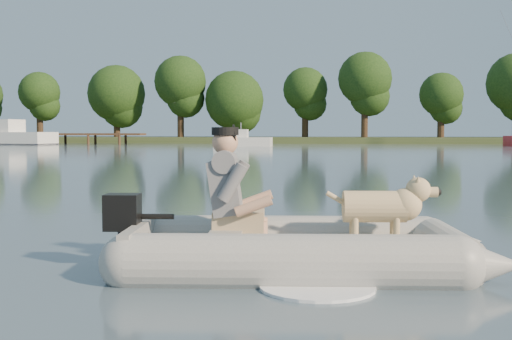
# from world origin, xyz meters

# --- Properties ---
(water) EXTENTS (160.00, 160.00, 0.00)m
(water) POSITION_xyz_m (0.00, 0.00, 0.00)
(water) COLOR slate
(water) RESTS_ON ground
(shore_bank) EXTENTS (160.00, 12.00, 0.70)m
(shore_bank) POSITION_xyz_m (0.00, 62.00, 0.25)
(shore_bank) COLOR #47512D
(shore_bank) RESTS_ON water
(dock) EXTENTS (18.00, 2.00, 1.04)m
(dock) POSITION_xyz_m (-26.00, 52.00, 0.52)
(dock) COLOR #4C331E
(dock) RESTS_ON water
(treeline) EXTENTS (75.85, 7.35, 9.27)m
(treeline) POSITION_xyz_m (1.46, 61.10, 5.39)
(treeline) COLOR #332316
(treeline) RESTS_ON shore_bank
(dinghy) EXTENTS (4.86, 3.45, 1.40)m
(dinghy) POSITION_xyz_m (0.68, -0.14, 0.60)
(dinghy) COLOR gray
(dinghy) RESTS_ON water
(man) EXTENTS (0.79, 0.69, 1.09)m
(man) POSITION_xyz_m (-0.03, -0.16, 0.78)
(man) COLOR slate
(man) RESTS_ON dinghy
(dog) EXTENTS (0.97, 0.42, 0.63)m
(dog) POSITION_xyz_m (1.32, -0.03, 0.52)
(dog) COLOR tan
(dog) RESTS_ON dinghy
(outboard_motor) EXTENTS (0.44, 0.33, 0.79)m
(outboard_motor) POSITION_xyz_m (-0.99, -0.30, 0.31)
(outboard_motor) COLOR black
(outboard_motor) RESTS_ON dinghy
(cabin_cruiser) EXTENTS (9.28, 5.02, 2.72)m
(cabin_cruiser) POSITION_xyz_m (-28.73, 49.39, 1.15)
(cabin_cruiser) COLOR white
(cabin_cruiser) RESTS_ON water
(motorboat) EXTENTS (4.85, 1.94, 2.04)m
(motorboat) POSITION_xyz_m (-6.66, 45.77, 0.93)
(motorboat) COLOR white
(motorboat) RESTS_ON water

